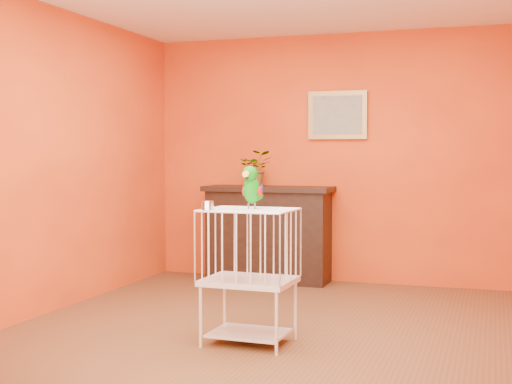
% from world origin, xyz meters
% --- Properties ---
extents(ground, '(4.50, 4.50, 0.00)m').
position_xyz_m(ground, '(0.00, 0.00, 0.00)').
color(ground, brown).
rests_on(ground, ground).
extents(room_shell, '(4.50, 4.50, 4.50)m').
position_xyz_m(room_shell, '(0.00, 0.00, 1.58)').
color(room_shell, '#E55015').
rests_on(room_shell, ground).
extents(console_cabinet, '(1.35, 0.49, 1.01)m').
position_xyz_m(console_cabinet, '(-0.69, 2.01, 0.50)').
color(console_cabinet, black).
rests_on(console_cabinet, ground).
extents(potted_plant, '(0.45, 0.47, 0.29)m').
position_xyz_m(potted_plant, '(-0.83, 2.04, 1.15)').
color(potted_plant, '#26722D').
rests_on(potted_plant, console_cabinet).
extents(framed_picture, '(0.62, 0.04, 0.50)m').
position_xyz_m(framed_picture, '(0.00, 2.22, 1.75)').
color(framed_picture, '#A47B3A').
rests_on(framed_picture, room_shell).
extents(birdcage, '(0.63, 0.49, 0.95)m').
position_xyz_m(birdcage, '(-0.07, -0.41, 0.50)').
color(birdcage, white).
rests_on(birdcage, ground).
extents(feed_cup, '(0.09, 0.09, 0.06)m').
position_xyz_m(feed_cup, '(-0.31, -0.59, 0.99)').
color(feed_cup, silver).
rests_on(feed_cup, birdcage).
extents(parrot, '(0.15, 0.27, 0.31)m').
position_xyz_m(parrot, '(-0.06, -0.36, 1.11)').
color(parrot, '#59544C').
rests_on(parrot, birdcage).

